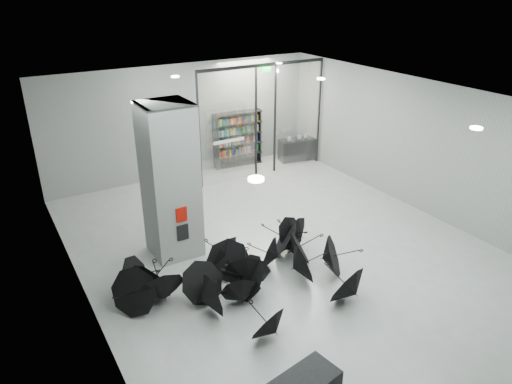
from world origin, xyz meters
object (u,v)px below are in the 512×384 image
column (170,182)px  bookshelf (238,139)px  umbrella_cluster (245,275)px  shop_counter (297,149)px

column → bookshelf: (4.55, 4.75, -0.95)m
umbrella_cluster → bookshelf: bearing=62.1°
shop_counter → umbrella_cluster: bearing=-122.6°
bookshelf → shop_counter: (2.28, -0.70, -0.62)m
bookshelf → umbrella_cluster: (-3.77, -7.11, -0.73)m
shop_counter → umbrella_cluster: size_ratio=0.24×
umbrella_cluster → shop_counter: bearing=46.7°
shop_counter → umbrella_cluster: umbrella_cluster is taller
bookshelf → umbrella_cluster: size_ratio=0.36×
column → umbrella_cluster: 3.00m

